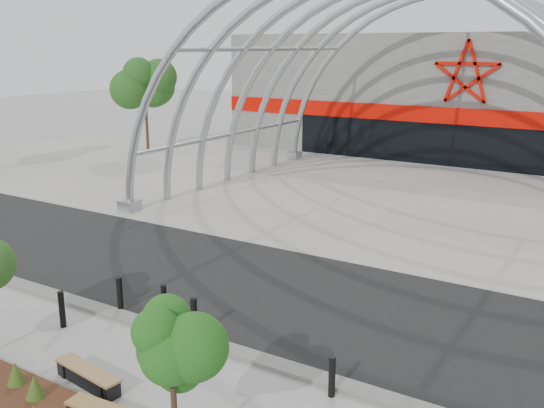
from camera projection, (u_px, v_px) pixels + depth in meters
name	position (u px, v px, depth m)	size (l,w,h in m)	color
ground	(191.00, 334.00, 15.68)	(140.00, 140.00, 0.00)	#979792
road	(263.00, 289.00, 18.57)	(140.00, 7.00, 0.02)	black
forecourt	(400.00, 204.00, 28.45)	(60.00, 17.00, 0.04)	#AAA69A
kerb	(185.00, 336.00, 15.46)	(60.00, 0.50, 0.12)	slate
arena_building	(493.00, 93.00, 42.23)	(34.00, 15.24, 8.00)	slate
vault_canopy	(400.00, 204.00, 28.45)	(20.80, 15.80, 20.36)	#A4A9AF
planting_bed	(17.00, 400.00, 12.53)	(5.93, 1.88, 0.63)	#3E1B14
street_tree_1	(172.00, 353.00, 10.17)	(1.32, 1.32, 3.13)	black
bench_0	(88.00, 377.00, 13.29)	(1.94, 0.65, 0.40)	black
bollard_0	(120.00, 295.00, 16.88)	(0.17, 0.17, 1.03)	black
bollard_1	(62.00, 309.00, 15.98)	(0.16, 0.16, 1.00)	black
bollard_2	(164.00, 302.00, 16.51)	(0.15, 0.15, 0.95)	black
bollard_3	(194.00, 318.00, 15.42)	(0.17, 0.17, 1.05)	black
bollard_4	(332.00, 377.00, 12.81)	(0.15, 0.15, 0.93)	black
bg_tree_0	(145.00, 85.00, 41.11)	(3.00, 3.00, 6.45)	#301F16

